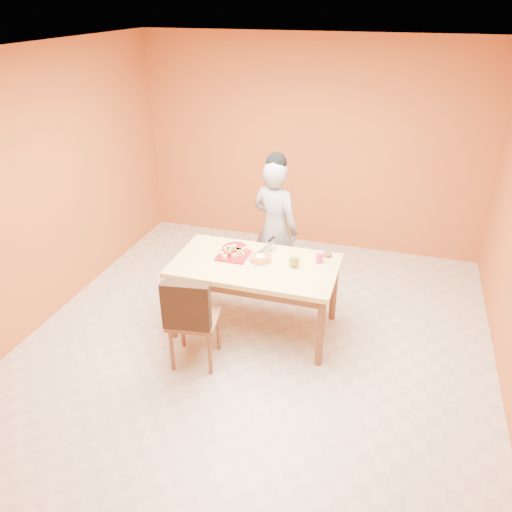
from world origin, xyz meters
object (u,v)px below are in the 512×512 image
(dining_table, at_px, (255,271))
(magenta_glass, at_px, (319,258))
(sponge_cake, at_px, (260,258))
(checker_tin, at_px, (327,255))
(person, at_px, (275,228))
(red_dinner_plate, at_px, (235,248))
(egg_ornament, at_px, (294,261))
(dining_chair, at_px, (193,317))
(pastry_platter, at_px, (233,255))

(dining_table, distance_m, magenta_glass, 0.64)
(sponge_cake, bearing_deg, checker_tin, 26.85)
(dining_table, bearing_deg, person, 90.91)
(red_dinner_plate, relative_size, magenta_glass, 2.70)
(person, xyz_separation_m, egg_ornament, (0.39, -0.77, 0.05))
(sponge_cake, bearing_deg, dining_chair, -120.43)
(egg_ornament, height_order, magenta_glass, egg_ornament)
(dining_chair, bearing_deg, dining_table, 51.90)
(red_dinner_plate, bearing_deg, pastry_platter, -77.25)
(checker_tin, bearing_deg, red_dinner_plate, -173.23)
(red_dinner_plate, distance_m, magenta_glass, 0.88)
(checker_tin, bearing_deg, pastry_platter, -163.11)
(person, height_order, checker_tin, person)
(dining_table, distance_m, sponge_cake, 0.14)
(red_dinner_plate, height_order, egg_ornament, egg_ornament)
(magenta_glass, bearing_deg, red_dinner_plate, 177.28)
(dining_table, bearing_deg, red_dinner_plate, 140.25)
(person, bearing_deg, dining_chair, 95.26)
(pastry_platter, relative_size, sponge_cake, 1.38)
(magenta_glass, bearing_deg, dining_table, -161.70)
(sponge_cake, bearing_deg, dining_table, -134.81)
(egg_ornament, xyz_separation_m, checker_tin, (0.27, 0.31, -0.05))
(egg_ornament, bearing_deg, person, 98.70)
(dining_table, relative_size, magenta_glass, 16.65)
(dining_table, xyz_separation_m, checker_tin, (0.65, 0.35, 0.11))
(pastry_platter, bearing_deg, checker_tin, 16.89)
(person, relative_size, magenta_glass, 16.23)
(dining_chair, distance_m, sponge_cake, 0.88)
(dining_table, bearing_deg, sponge_cake, 45.19)
(pastry_platter, distance_m, egg_ornament, 0.63)
(person, xyz_separation_m, red_dinner_plate, (-0.27, -0.56, -0.01))
(dining_table, bearing_deg, pastry_platter, 162.95)
(red_dinner_plate, xyz_separation_m, sponge_cake, (0.33, -0.20, 0.03))
(person, distance_m, sponge_cake, 0.76)
(pastry_platter, height_order, red_dinner_plate, pastry_platter)
(pastry_platter, xyz_separation_m, red_dinner_plate, (-0.04, 0.16, -0.00))
(dining_chair, bearing_deg, checker_tin, 36.11)
(red_dinner_plate, bearing_deg, magenta_glass, -2.72)
(red_dinner_plate, relative_size, checker_tin, 2.79)
(egg_ornament, xyz_separation_m, magenta_glass, (0.22, 0.16, -0.02))
(dining_table, relative_size, pastry_platter, 5.32)
(pastry_platter, relative_size, red_dinner_plate, 1.16)
(dining_chair, xyz_separation_m, egg_ornament, (0.76, 0.71, 0.33))
(sponge_cake, relative_size, checker_tin, 2.34)
(dining_table, relative_size, person, 1.03)
(red_dinner_plate, bearing_deg, dining_chair, -95.75)
(dining_table, height_order, red_dinner_plate, red_dinner_plate)
(dining_chair, relative_size, pastry_platter, 3.19)
(dining_chair, bearing_deg, pastry_platter, 71.51)
(pastry_platter, height_order, checker_tin, checker_tin)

